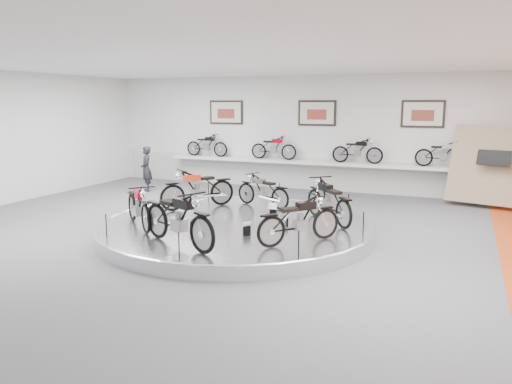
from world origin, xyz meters
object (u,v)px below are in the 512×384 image
at_px(display_platform, 236,229).
at_px(visitor, 146,169).
at_px(shelf, 314,163).
at_px(bike_a, 329,201).
at_px(bike_b, 263,190).
at_px(bike_e, 178,218).
at_px(bike_f, 299,220).
at_px(bike_c, 198,188).
at_px(bike_d, 139,205).

height_order(display_platform, visitor, visitor).
xyz_separation_m(display_platform, shelf, (0.00, 6.40, 0.85)).
height_order(bike_a, bike_b, bike_a).
distance_m(bike_e, bike_f, 2.37).
bearing_deg(shelf, bike_e, -91.47).
xyz_separation_m(bike_a, bike_e, (-2.20, -3.03, 0.04)).
relative_size(bike_c, bike_f, 1.10).
relative_size(display_platform, bike_d, 3.84).
height_order(display_platform, bike_f, bike_f).
relative_size(display_platform, bike_c, 3.56).
height_order(bike_d, bike_e, bike_e).
bearing_deg(bike_f, bike_a, 35.52).
relative_size(bike_c, visitor, 1.15).
bearing_deg(bike_e, visitor, 152.60).
distance_m(bike_b, visitor, 5.71).
bearing_deg(bike_e, shelf, 111.87).
height_order(display_platform, bike_e, bike_e).
relative_size(shelf, bike_e, 5.84).
relative_size(bike_a, bike_e, 0.93).
height_order(bike_a, visitor, visitor).
bearing_deg(visitor, display_platform, 12.16).
height_order(display_platform, shelf, shelf).
bearing_deg(bike_a, bike_f, 134.20).
distance_m(bike_d, visitor, 6.39).
height_order(bike_f, visitor, visitor).
xyz_separation_m(bike_c, bike_f, (3.50, -2.16, -0.05)).
distance_m(display_platform, bike_f, 2.28).
distance_m(bike_f, visitor, 8.93).
xyz_separation_m(bike_a, bike_f, (-0.08, -1.96, -0.03)).
height_order(shelf, visitor, visitor).
bearing_deg(bike_e, bike_b, 111.58).
bearing_deg(bike_c, visitor, -93.77).
relative_size(bike_a, bike_d, 1.05).
relative_size(shelf, bike_d, 6.61).
distance_m(display_platform, bike_c, 2.04).
distance_m(bike_b, bike_e, 4.08).
relative_size(bike_b, bike_c, 0.84).
bearing_deg(bike_f, shelf, 52.12).
distance_m(display_platform, visitor, 6.78).
height_order(bike_e, bike_f, bike_e).
xyz_separation_m(bike_c, bike_e, (1.39, -3.23, 0.02)).
height_order(bike_c, bike_d, bike_c).
xyz_separation_m(shelf, bike_b, (-0.09, -4.51, -0.26)).
bearing_deg(visitor, shelf, 72.80).
height_order(shelf, bike_a, bike_a).
relative_size(display_platform, shelf, 0.58).
xyz_separation_m(bike_c, visitor, (-3.75, 3.05, -0.04)).
xyz_separation_m(bike_d, visitor, (-3.52, 5.33, -0.00)).
distance_m(shelf, bike_c, 5.59).
relative_size(shelf, bike_f, 6.75).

